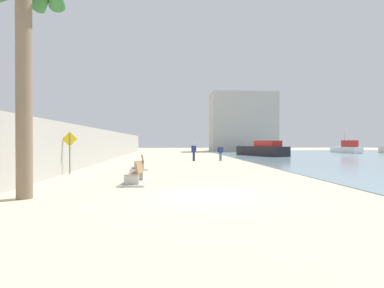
{
  "coord_description": "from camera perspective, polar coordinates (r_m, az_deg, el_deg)",
  "views": [
    {
      "loc": [
        -1.24,
        -10.12,
        1.84
      ],
      "look_at": [
        0.94,
        17.8,
        1.61
      ],
      "focal_mm": 28.45,
      "sensor_mm": 36.0,
      "label": 1
    }
  ],
  "objects": [
    {
      "name": "person_walking",
      "position": [
        28.71,
        0.34,
        -1.21
      ],
      "size": [
        0.49,
        0.3,
        1.71
      ],
      "color": "navy",
      "rests_on": "ground"
    },
    {
      "name": "bench_far",
      "position": [
        20.52,
        -9.85,
        -4.03
      ],
      "size": [
        1.35,
        2.22,
        0.98
      ],
      "color": "#ADAAA3",
      "rests_on": "ground"
    },
    {
      "name": "pedestrian_sign",
      "position": [
        18.36,
        -21.94,
        -0.64
      ],
      "size": [
        0.85,
        0.08,
        2.4
      ],
      "color": "slate",
      "rests_on": "ground"
    },
    {
      "name": "bench_near",
      "position": [
        13.5,
        -10.68,
        -6.38
      ],
      "size": [
        1.18,
        2.14,
        0.98
      ],
      "color": "#ADAAA3",
      "rests_on": "ground"
    },
    {
      "name": "harbor_building",
      "position": [
        57.94,
        9.45,
        4.03
      ],
      "size": [
        12.0,
        6.0,
        10.89
      ],
      "primitive_type": "cube",
      "color": "#ADAAA3",
      "rests_on": "ground"
    },
    {
      "name": "person_standing",
      "position": [
        29.05,
        5.36,
        -1.42
      ],
      "size": [
        0.52,
        0.25,
        1.55
      ],
      "color": "teal",
      "rests_on": "ground"
    },
    {
      "name": "palm_tree",
      "position": [
        11.89,
        -28.91,
        20.48
      ],
      "size": [
        2.9,
        2.96,
        7.93
      ],
      "color": "#7A6651",
      "rests_on": "ground"
    },
    {
      "name": "boat_nearest",
      "position": [
        54.18,
        26.99,
        -0.7
      ],
      "size": [
        1.55,
        6.71,
        6.44
      ],
      "color": "white",
      "rests_on": "water_bay"
    },
    {
      "name": "ground_plane",
      "position": [
        28.21,
        -1.94,
        -3.27
      ],
      "size": [
        120.0,
        120.0,
        0.0
      ],
      "primitive_type": "plane",
      "color": "#C6B793"
    },
    {
      "name": "boat_far_right",
      "position": [
        39.65,
        13.06,
        -1.07
      ],
      "size": [
        5.12,
        7.99,
        1.92
      ],
      "color": "black",
      "rests_on": "water_bay"
    },
    {
      "name": "seawall",
      "position": [
        28.81,
        -17.02,
        -0.3
      ],
      "size": [
        0.8,
        64.0,
        2.93
      ],
      "primitive_type": "cube",
      "color": "#ADAAA3",
      "rests_on": "ground"
    }
  ]
}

